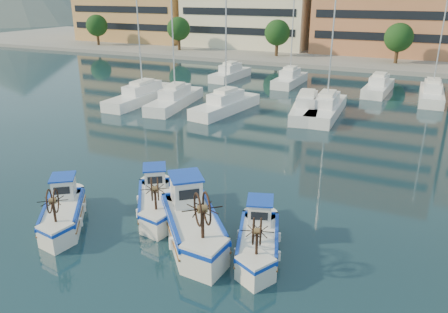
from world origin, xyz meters
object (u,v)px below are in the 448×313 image
fishing_boat_a (63,210)px  fishing_boat_d (258,237)px  fishing_boat_b (156,199)px  fishing_boat_c (192,220)px

fishing_boat_a → fishing_boat_d: bearing=-26.1°
fishing_boat_a → fishing_boat_b: bearing=4.4°
fishing_boat_b → fishing_boat_d: size_ratio=1.01×
fishing_boat_d → fishing_boat_c: bearing=165.5°
fishing_boat_b → fishing_boat_c: 3.16m
fishing_boat_b → fishing_boat_d: fishing_boat_b is taller
fishing_boat_a → fishing_boat_c: 6.31m
fishing_boat_b → fishing_boat_c: fishing_boat_c is taller
fishing_boat_a → fishing_boat_d: 9.35m
fishing_boat_b → fishing_boat_d: 6.01m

